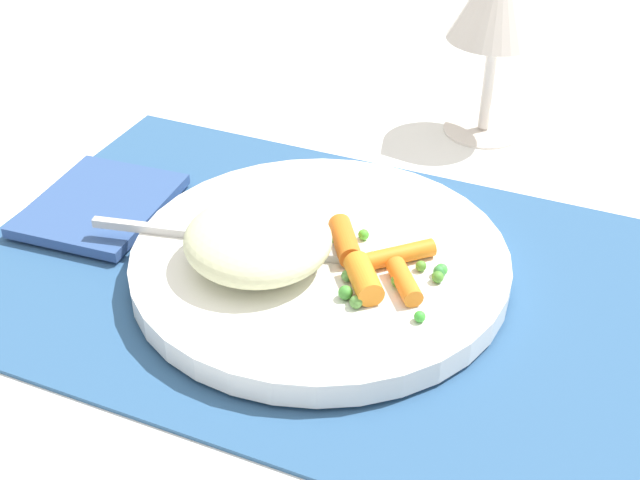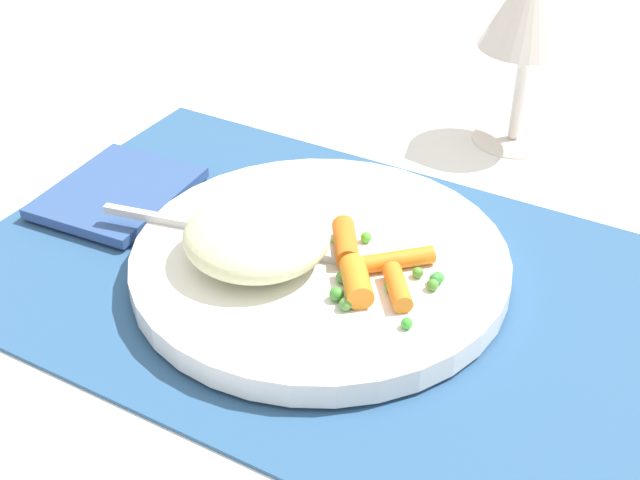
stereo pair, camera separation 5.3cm
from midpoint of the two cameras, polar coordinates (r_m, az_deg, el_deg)
The scene contains 9 objects.
ground_plane at distance 0.60m, azimuth -2.53°, elevation -2.70°, with size 2.40×2.40×0.00m, color white.
placemat at distance 0.59m, azimuth -2.54°, elevation -2.47°, with size 0.48×0.32×0.01m, color #2D5684.
plate at distance 0.59m, azimuth -2.57°, elevation -1.57°, with size 0.25×0.25×0.02m, color white.
rice_mound at distance 0.57m, azimuth -6.76°, elevation -0.05°, with size 0.10×0.10×0.04m, color beige.
carrot_portion at distance 0.56m, azimuth 0.76°, elevation -1.54°, with size 0.08×0.08×0.02m.
pea_scatter at distance 0.55m, azimuth 1.72°, elevation -2.41°, with size 0.08×0.08×0.01m.
fork at distance 0.59m, azimuth -6.57°, elevation -0.17°, with size 0.20×0.05×0.01m.
wine_glass at distance 0.74m, azimuth 9.55°, elevation 15.17°, with size 0.08×0.08×0.16m.
napkin at distance 0.68m, azimuth -16.35°, elevation 2.16°, with size 0.09×0.11×0.01m, color #33518C.
Camera 1 is at (0.19, -0.43, 0.36)m, focal length 48.88 mm.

